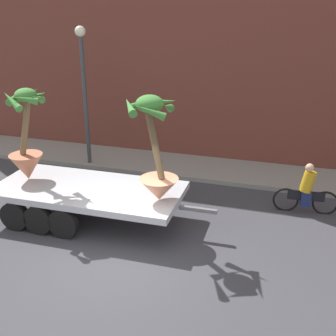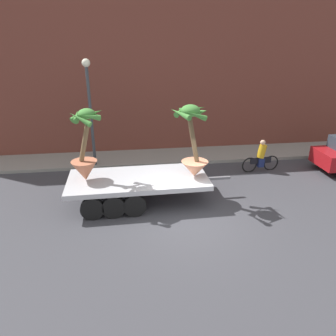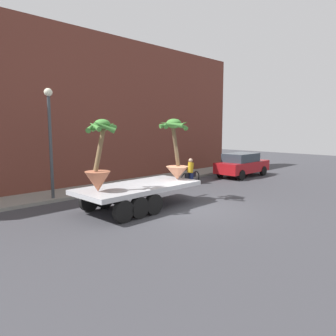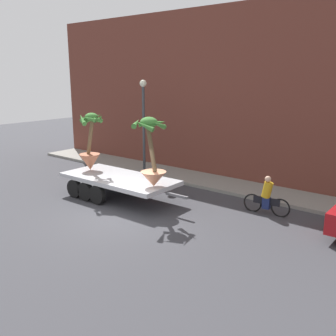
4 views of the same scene
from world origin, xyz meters
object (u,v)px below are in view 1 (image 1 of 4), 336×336
object	(u,v)px
potted_palm_rear	(156,158)
flatbed_trailer	(81,194)
street_lamp	(84,79)
potted_palm_middle	(27,145)
cyclist	(307,191)

from	to	relation	value
potted_palm_rear	flatbed_trailer	bearing A→B (deg)	176.03
flatbed_trailer	street_lamp	bearing A→B (deg)	114.05
potted_palm_middle	cyclist	xyz separation A→B (m)	(7.59, 2.19, -1.34)
flatbed_trailer	street_lamp	world-z (taller)	street_lamp
potted_palm_rear	street_lamp	bearing A→B (deg)	135.43
cyclist	street_lamp	size ratio (longest dim) A/B	0.38
potted_palm_rear	potted_palm_middle	xyz separation A→B (m)	(-3.84, 0.18, -0.11)
flatbed_trailer	potted_palm_middle	bearing A→B (deg)	179.04
potted_palm_rear	potted_palm_middle	size ratio (longest dim) A/B	1.03
potted_palm_middle	street_lamp	xyz separation A→B (m)	(-0.08, 3.68, 1.22)
flatbed_trailer	potted_palm_middle	xyz separation A→B (m)	(-1.58, 0.03, 1.26)
street_lamp	cyclist	bearing A→B (deg)	-11.03
street_lamp	potted_palm_middle	bearing A→B (deg)	-88.78
flatbed_trailer	potted_palm_rear	xyz separation A→B (m)	(2.27, -0.16, 1.37)
potted_palm_middle	cyclist	size ratio (longest dim) A/B	1.43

